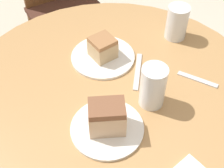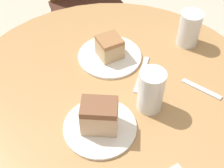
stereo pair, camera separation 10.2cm
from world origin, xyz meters
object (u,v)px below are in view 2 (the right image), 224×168
(plate_far, at_px, (100,127))
(cake_slice_far, at_px, (99,116))
(cake_slice_near, at_px, (110,47))
(glass_water, at_px, (189,30))
(plate_near, at_px, (110,56))
(glass_lemonade, at_px, (151,93))

(plate_far, bearing_deg, cake_slice_far, 0.00)
(cake_slice_near, height_order, glass_water, glass_water)
(plate_far, bearing_deg, glass_water, 33.96)
(plate_near, xyz_separation_m, glass_water, (0.31, -0.01, 0.05))
(plate_near, xyz_separation_m, glass_lemonade, (0.05, -0.26, 0.06))
(cake_slice_near, xyz_separation_m, cake_slice_far, (-0.12, -0.30, 0.01))
(cake_slice_near, height_order, cake_slice_far, cake_slice_far)
(cake_slice_far, height_order, glass_water, glass_water)
(glass_water, bearing_deg, plate_near, 178.74)
(cake_slice_far, bearing_deg, plate_far, 0.00)
(plate_near, relative_size, cake_slice_near, 2.47)
(plate_near, xyz_separation_m, cake_slice_near, (0.00, 0.00, 0.04))
(plate_far, height_order, cake_slice_near, cake_slice_near)
(plate_far, xyz_separation_m, cake_slice_far, (0.00, 0.00, 0.06))
(plate_near, distance_m, cake_slice_near, 0.04)
(plate_near, relative_size, plate_far, 1.06)
(plate_far, relative_size, glass_lemonade, 1.50)
(plate_near, xyz_separation_m, plate_far, (-0.12, -0.30, 0.00))
(plate_far, distance_m, glass_lemonade, 0.19)
(plate_near, distance_m, glass_water, 0.32)
(cake_slice_far, distance_m, glass_lemonade, 0.18)
(glass_lemonade, bearing_deg, cake_slice_near, 101.65)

